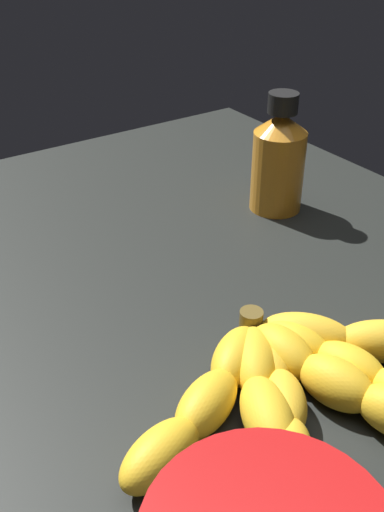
{
  "coord_description": "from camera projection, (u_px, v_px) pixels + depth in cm",
  "views": [
    {
      "loc": [
        -37.59,
        26.31,
        33.82
      ],
      "look_at": [
        1.23,
        0.07,
        4.21
      ],
      "focal_mm": 42.06,
      "sensor_mm": 36.0,
      "label": 1
    }
  ],
  "objects": [
    {
      "name": "banana_bunch",
      "position": [
        308.0,
        381.0,
        0.45
      ],
      "size": [
        18.83,
        34.38,
        3.73
      ],
      "color": "gold",
      "rests_on": "ground_plane"
    },
    {
      "name": "honey_bottle",
      "position": [
        279.0,
        159.0,
        0.69
      ],
      "size": [
        6.15,
        6.15,
        14.03
      ],
      "color": "orange",
      "rests_on": "ground_plane"
    },
    {
      "name": "ground_plane",
      "position": [
        200.0,
        312.0,
        0.58
      ],
      "size": [
        86.52,
        72.19,
        3.06
      ],
      "primitive_type": "cube",
      "color": "black"
    }
  ]
}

